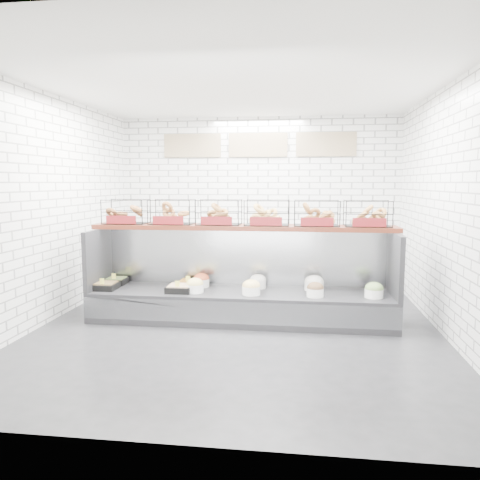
# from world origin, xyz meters

# --- Properties ---
(ground) EXTENTS (5.50, 5.50, 0.00)m
(ground) POSITION_xyz_m (0.00, 0.00, 0.00)
(ground) COLOR black
(ground) RESTS_ON ground
(room_shell) EXTENTS (5.02, 5.51, 3.01)m
(room_shell) POSITION_xyz_m (0.00, 0.60, 2.06)
(room_shell) COLOR white
(room_shell) RESTS_ON ground
(display_case) EXTENTS (4.00, 0.90, 1.20)m
(display_case) POSITION_xyz_m (-0.00, 0.34, 0.33)
(display_case) COLOR black
(display_case) RESTS_ON ground
(bagel_shelf) EXTENTS (4.10, 0.50, 0.40)m
(bagel_shelf) POSITION_xyz_m (-0.00, 0.52, 1.39)
(bagel_shelf) COLOR #40170D
(bagel_shelf) RESTS_ON display_case
(prep_counter) EXTENTS (4.00, 0.60, 1.20)m
(prep_counter) POSITION_xyz_m (-0.01, 2.43, 0.47)
(prep_counter) COLOR #93969B
(prep_counter) RESTS_ON ground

